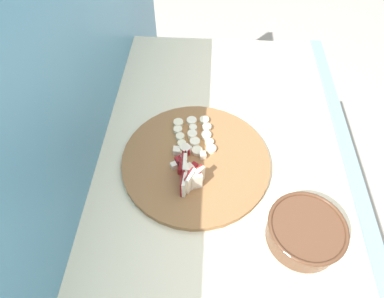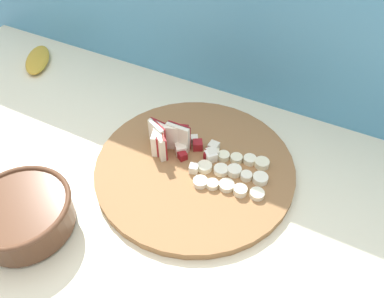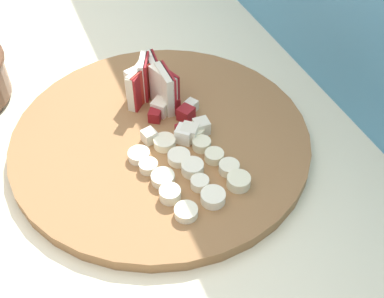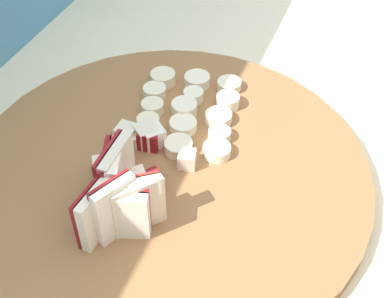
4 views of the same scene
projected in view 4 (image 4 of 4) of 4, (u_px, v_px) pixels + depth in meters
cutting_board at (168, 171)px, 0.54m from camera, size 0.41×0.41×0.02m
apple_wedge_fan at (119, 196)px, 0.47m from camera, size 0.09×0.07×0.06m
apple_dice_pile at (139, 154)px, 0.53m from camera, size 0.10×0.10×0.02m
banana_slice_rows at (187, 110)px, 0.59m from camera, size 0.15×0.13×0.01m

